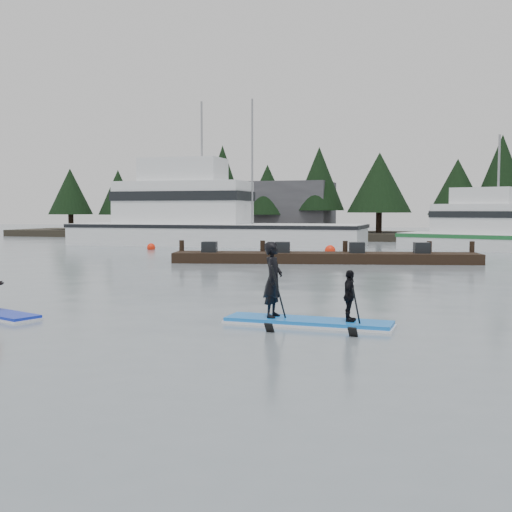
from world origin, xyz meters
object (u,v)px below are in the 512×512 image
(fishing_boat_large, at_px, (207,233))
(floating_dock, at_px, (325,258))
(fishing_boat_medium, at_px, (501,242))
(paddleboard_duo, at_px, (301,300))

(fishing_boat_large, xyz_separation_m, floating_dock, (10.93, -12.49, -0.64))
(fishing_boat_medium, bearing_deg, fishing_boat_large, -162.34)
(paddleboard_duo, bearing_deg, fishing_boat_large, 117.22)
(fishing_boat_large, distance_m, fishing_boat_medium, 19.50)
(fishing_boat_medium, relative_size, floating_dock, 0.94)
(fishing_boat_large, bearing_deg, fishing_boat_medium, -1.63)
(fishing_boat_large, distance_m, floating_dock, 16.61)
(fishing_boat_medium, height_order, floating_dock, fishing_boat_medium)
(fishing_boat_large, bearing_deg, paddleboard_duo, -65.30)
(floating_dock, distance_m, paddleboard_duo, 16.50)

